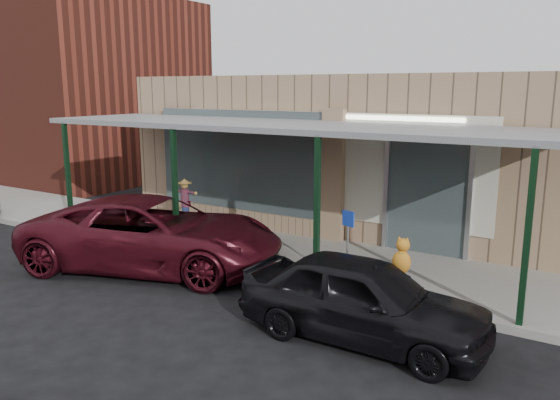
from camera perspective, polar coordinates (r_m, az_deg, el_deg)
The scene contains 10 objects.
ground at distance 10.22m, azimuth -11.24°, elevation -10.90°, with size 120.00×120.00×0.00m, color black.
sidewalk at distance 12.89m, azimuth -0.28°, elevation -5.52°, with size 40.00×3.20×0.15m, color gray.
storefront at distance 16.46m, azimuth 8.20°, elevation 5.30°, with size 12.00×6.25×4.20m.
awning at distance 12.31m, azimuth -0.39°, elevation 7.60°, with size 12.00×3.00×3.04m.
block_buildings_near at distance 16.66m, azimuth 16.28°, elevation 10.81°, with size 61.00×8.00×8.00m.
barrel_scarecrow at distance 14.78m, azimuth -9.84°, elevation -1.28°, with size 0.84×0.55×1.38m.
barrel_pumpkin at distance 13.28m, azimuth -6.79°, elevation -3.52°, with size 0.78×0.78×0.76m.
handicap_sign at distance 10.52m, azimuth 7.09°, elevation -3.88°, with size 0.29×0.13×1.44m.
parked_sedan at distance 8.70m, azimuth 8.67°, elevation -10.15°, with size 3.93×1.78×1.51m.
car_maroon at distance 12.17m, azimuth -13.08°, elevation -3.43°, with size 2.58×5.59×1.55m, color #460E18.
Camera 1 is at (6.53, -6.84, 3.89)m, focal length 35.00 mm.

